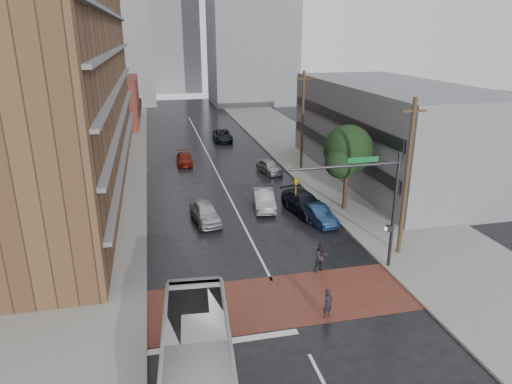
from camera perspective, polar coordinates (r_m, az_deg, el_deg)
ground at (r=24.63m, az=3.52°, el=-13.92°), size 160.00×160.00×0.00m
crosswalk at (r=25.03m, az=3.19°, el=-13.30°), size 14.00×5.00×0.02m
sidewalk_west at (r=47.01m, az=-19.00°, el=1.64°), size 9.00×90.00×0.15m
sidewalk_east at (r=49.86m, az=8.23°, el=3.49°), size 9.00×90.00×0.15m
apartment_block at (r=44.46m, az=-24.52°, el=18.34°), size 10.00×44.00×28.00m
storefront_west at (r=74.64m, az=-17.64°, el=10.71°), size 8.00×16.00×7.00m
building_east at (r=46.53m, az=16.51°, el=7.37°), size 11.00×26.00×9.00m
distant_tower_west at (r=98.09m, az=-18.65°, el=19.82°), size 18.00×16.00×32.00m
distant_tower_east at (r=93.99m, az=-0.57°, el=22.03°), size 16.00×14.00×36.00m
distant_tower_center at (r=114.90m, az=-10.36°, el=18.24°), size 12.00×10.00×24.00m
street_tree at (r=36.00m, az=11.42°, el=4.84°), size 4.20×4.10×6.90m
signal_mast at (r=26.66m, az=14.37°, el=-0.49°), size 6.50×0.30×7.20m
utility_pole_near at (r=29.18m, az=18.30°, el=1.68°), size 1.60×0.26×10.00m
utility_pole_far at (r=46.91m, az=5.84°, el=8.94°), size 1.60×0.26×10.00m
pedestrian_a at (r=23.54m, az=8.98°, el=-13.60°), size 0.67×0.58×1.57m
pedestrian_b at (r=27.53m, az=8.19°, el=-8.06°), size 1.05×0.91×1.85m
car_travel_a at (r=34.38m, az=-6.37°, el=-2.57°), size 2.30×4.58×1.50m
car_travel_b at (r=36.81m, az=0.98°, el=-0.97°), size 2.14×4.65×1.48m
car_travel_c at (r=50.06m, az=-8.93°, el=4.12°), size 1.72×4.08×1.17m
suv_travel at (r=60.67m, az=-4.20°, el=7.07°), size 2.59×5.18×1.41m
car_parked_near at (r=34.38m, az=7.85°, el=-2.80°), size 1.95×4.15×1.32m
car_parked_mid at (r=36.09m, az=6.11°, el=-1.44°), size 3.10×5.64×1.55m
car_parked_far at (r=46.28m, az=1.69°, el=3.20°), size 2.28×4.14×1.33m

